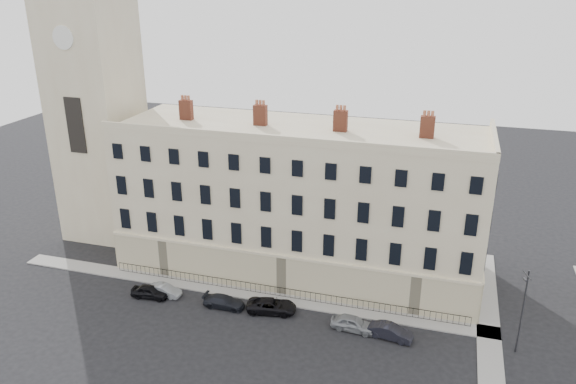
# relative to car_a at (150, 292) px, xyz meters

# --- Properties ---
(ground) EXTENTS (160.00, 160.00, 0.00)m
(ground) POSITION_rel_car_a_xyz_m (17.88, -1.80, -0.62)
(ground) COLOR black
(ground) RESTS_ON ground
(terrace) EXTENTS (36.22, 12.22, 17.00)m
(terrace) POSITION_rel_car_a_xyz_m (11.91, 10.17, 6.88)
(terrace) COLOR beige
(terrace) RESTS_ON ground
(church_tower) EXTENTS (8.00, 8.13, 44.00)m
(church_tower) POSITION_rel_car_a_xyz_m (-12.12, 12.20, 18.04)
(church_tower) COLOR beige
(church_tower) RESTS_ON ground
(pavement_terrace) EXTENTS (48.00, 2.00, 0.12)m
(pavement_terrace) POSITION_rel_car_a_xyz_m (7.88, 3.20, -0.56)
(pavement_terrace) COLOR gray
(pavement_terrace) RESTS_ON ground
(pavement_east_return) EXTENTS (2.00, 24.00, 0.12)m
(pavement_east_return) POSITION_rel_car_a_xyz_m (30.88, 6.20, -0.56)
(pavement_east_return) COLOR gray
(pavement_east_return) RESTS_ON ground
(railings) EXTENTS (35.00, 0.04, 0.96)m
(railings) POSITION_rel_car_a_xyz_m (11.88, 3.60, -0.06)
(railings) COLOR black
(railings) RESTS_ON ground
(car_a) EXTENTS (3.72, 1.72, 1.23)m
(car_a) POSITION_rel_car_a_xyz_m (0.00, 0.00, 0.00)
(car_a) COLOR black
(car_a) RESTS_ON ground
(car_b) EXTENTS (3.45, 1.47, 1.10)m
(car_b) POSITION_rel_car_a_xyz_m (1.15, 0.72, -0.06)
(car_b) COLOR gray
(car_b) RESTS_ON ground
(car_c) EXTENTS (3.94, 1.64, 1.14)m
(car_c) POSITION_rel_car_a_xyz_m (7.43, 0.46, -0.05)
(car_c) COLOR black
(car_c) RESTS_ON ground
(car_d) EXTENTS (4.81, 2.82, 1.26)m
(car_d) POSITION_rel_car_a_xyz_m (11.90, 0.96, 0.01)
(car_d) COLOR black
(car_d) RESTS_ON ground
(car_e) EXTENTS (3.99, 1.87, 1.32)m
(car_e) POSITION_rel_car_a_xyz_m (19.56, 0.32, 0.04)
(car_e) COLOR gray
(car_e) RESTS_ON ground
(car_f) EXTENTS (3.95, 1.86, 1.25)m
(car_f) POSITION_rel_car_a_xyz_m (22.81, 0.05, 0.01)
(car_f) COLOR black
(car_f) RESTS_ON ground
(streetlamp) EXTENTS (0.63, 1.58, 7.54)m
(streetlamp) POSITION_rel_car_a_xyz_m (32.85, 1.04, 3.56)
(streetlamp) COLOR #323338
(streetlamp) RESTS_ON ground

